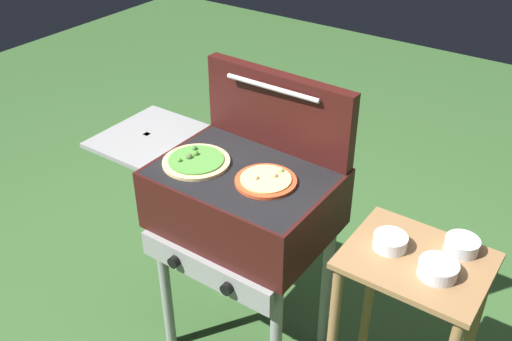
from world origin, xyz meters
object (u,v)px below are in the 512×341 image
object	(u,v)px
pizza_cheese	(266,180)
topping_bowl_middle	(438,269)
pizza_veggie	(196,161)
topping_bowl_near	(390,242)
grill	(241,203)
topping_bowl_far	(462,245)
prep_table	(406,314)

from	to	relation	value
pizza_cheese	topping_bowl_middle	distance (m)	0.63
pizza_veggie	topping_bowl_near	size ratio (longest dim) A/B	2.29
pizza_cheese	topping_bowl_middle	bearing A→B (deg)	-1.75
grill	topping_bowl_far	distance (m)	0.78
topping_bowl_middle	pizza_veggie	bearing A→B (deg)	-178.73
pizza_cheese	topping_bowl_near	world-z (taller)	pizza_cheese
grill	topping_bowl_middle	bearing A→B (deg)	-2.50
topping_bowl_middle	topping_bowl_near	bearing A→B (deg)	167.02
grill	pizza_cheese	xyz separation A→B (m)	(0.12, -0.01, 0.15)
pizza_cheese	pizza_veggie	size ratio (longest dim) A/B	0.87
topping_bowl_far	topping_bowl_middle	distance (m)	0.15
pizza_veggie	topping_bowl_middle	bearing A→B (deg)	1.27
pizza_veggie	pizza_cheese	bearing A→B (deg)	7.99
prep_table	topping_bowl_near	xyz separation A→B (m)	(-0.09, 0.00, 0.26)
pizza_cheese	pizza_veggie	world-z (taller)	pizza_veggie
topping_bowl_far	topping_bowl_middle	xyz separation A→B (m)	(-0.02, -0.15, -0.00)
pizza_veggie	topping_bowl_middle	xyz separation A→B (m)	(0.91, 0.02, -0.07)
grill	topping_bowl_far	xyz separation A→B (m)	(0.77, 0.12, 0.08)
grill	prep_table	size ratio (longest dim) A/B	1.17
grill	pizza_cheese	bearing A→B (deg)	-6.51
grill	topping_bowl_near	xyz separation A→B (m)	(0.58, 0.01, 0.08)
pizza_veggie	prep_table	distance (m)	0.90
topping_bowl_near	topping_bowl_middle	size ratio (longest dim) A/B	0.91
topping_bowl_near	topping_bowl_middle	world-z (taller)	same
grill	topping_bowl_middle	size ratio (longest dim) A/B	8.01
prep_table	topping_bowl_far	xyz separation A→B (m)	(0.10, 0.11, 0.26)
pizza_veggie	topping_bowl_far	world-z (taller)	pizza_veggie
pizza_cheese	prep_table	xyz separation A→B (m)	(0.56, 0.02, -0.33)
prep_table	topping_bowl_middle	distance (m)	0.28
topping_bowl_far	topping_bowl_near	bearing A→B (deg)	-149.89
pizza_cheese	topping_bowl_middle	world-z (taller)	pizza_cheese
grill	topping_bowl_far	bearing A→B (deg)	8.63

